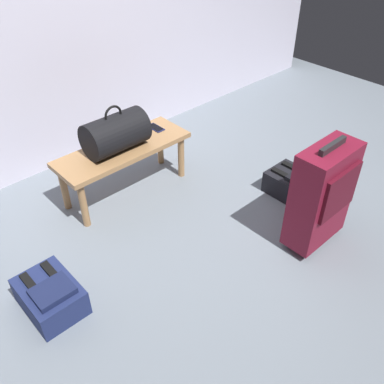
{
  "coord_description": "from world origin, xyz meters",
  "views": [
    {
      "loc": [
        -1.41,
        -1.37,
        1.98
      ],
      "look_at": [
        0.12,
        0.27,
        0.25
      ],
      "focal_mm": 39.44,
      "sensor_mm": 36.0,
      "label": 1
    }
  ],
  "objects_px": {
    "duffel_bag_black": "(116,133)",
    "cell_phone": "(156,128)",
    "bench": "(124,154)",
    "suitcase_upright_burgundy": "(322,195)",
    "backpack_dark": "(294,184)",
    "backpack_navy": "(50,296)"
  },
  "relations": [
    {
      "from": "bench",
      "to": "cell_phone",
      "type": "bearing_deg",
      "value": 8.83
    },
    {
      "from": "duffel_bag_black",
      "to": "cell_phone",
      "type": "distance_m",
      "value": 0.41
    },
    {
      "from": "duffel_bag_black",
      "to": "cell_phone",
      "type": "relative_size",
      "value": 3.06
    },
    {
      "from": "duffel_bag_black",
      "to": "suitcase_upright_burgundy",
      "type": "distance_m",
      "value": 1.43
    },
    {
      "from": "backpack_dark",
      "to": "backpack_navy",
      "type": "bearing_deg",
      "value": 170.99
    },
    {
      "from": "bench",
      "to": "backpack_dark",
      "type": "height_order",
      "value": "bench"
    },
    {
      "from": "duffel_bag_black",
      "to": "backpack_navy",
      "type": "height_order",
      "value": "duffel_bag_black"
    },
    {
      "from": "suitcase_upright_burgundy",
      "to": "backpack_dark",
      "type": "relative_size",
      "value": 1.98
    },
    {
      "from": "cell_phone",
      "to": "backpack_dark",
      "type": "height_order",
      "value": "cell_phone"
    },
    {
      "from": "cell_phone",
      "to": "bench",
      "type": "bearing_deg",
      "value": -171.17
    },
    {
      "from": "cell_phone",
      "to": "backpack_navy",
      "type": "relative_size",
      "value": 0.38
    },
    {
      "from": "duffel_bag_black",
      "to": "suitcase_upright_burgundy",
      "type": "bearing_deg",
      "value": -64.27
    },
    {
      "from": "duffel_bag_black",
      "to": "backpack_dark",
      "type": "distance_m",
      "value": 1.36
    },
    {
      "from": "bench",
      "to": "duffel_bag_black",
      "type": "relative_size",
      "value": 2.27
    },
    {
      "from": "duffel_bag_black",
      "to": "backpack_navy",
      "type": "distance_m",
      "value": 1.17
    },
    {
      "from": "backpack_dark",
      "to": "suitcase_upright_burgundy",
      "type": "bearing_deg",
      "value": -129.26
    },
    {
      "from": "backpack_dark",
      "to": "backpack_navy",
      "type": "height_order",
      "value": "same"
    },
    {
      "from": "duffel_bag_black",
      "to": "cell_phone",
      "type": "height_order",
      "value": "duffel_bag_black"
    },
    {
      "from": "bench",
      "to": "duffel_bag_black",
      "type": "bearing_deg",
      "value": 180.0
    },
    {
      "from": "cell_phone",
      "to": "suitcase_upright_burgundy",
      "type": "xyz_separation_m",
      "value": [
        0.23,
        -1.34,
        -0.01
      ]
    },
    {
      "from": "backpack_dark",
      "to": "backpack_navy",
      "type": "relative_size",
      "value": 1.0
    },
    {
      "from": "duffel_bag_black",
      "to": "suitcase_upright_burgundy",
      "type": "height_order",
      "value": "suitcase_upright_burgundy"
    }
  ]
}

